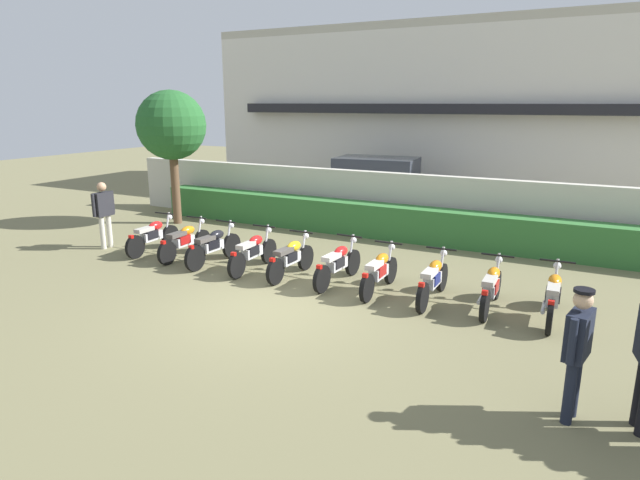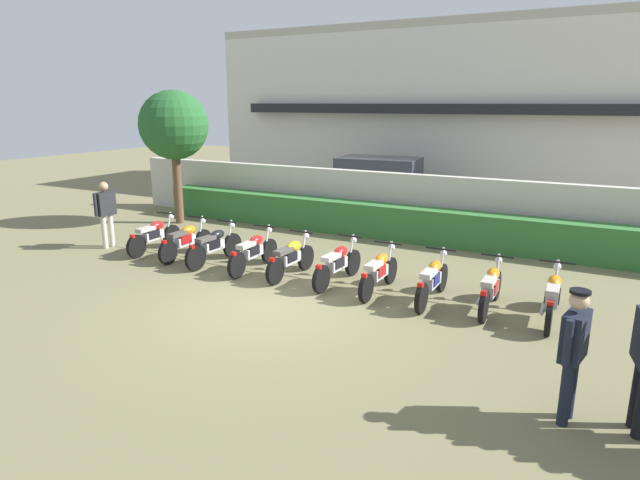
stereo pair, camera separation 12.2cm
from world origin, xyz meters
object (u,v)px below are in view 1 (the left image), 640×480
(motorcycle_in_row_9, at_px, (553,296))
(tree_near_inspector, at_px, (171,126))
(motorcycle_in_row_6, at_px, (379,271))
(motorcycle_in_row_7, at_px, (433,279))
(motorcycle_in_row_1, at_px, (185,241))
(motorcycle_in_row_8, at_px, (491,287))
(motorcycle_in_row_3, at_px, (253,251))
(parked_car, at_px, (380,186))
(motorcycle_in_row_0, at_px, (153,236))
(motorcycle_in_row_5, at_px, (338,263))
(motorcycle_in_row_4, at_px, (291,258))
(inspector_person, at_px, (104,209))
(motorcycle_in_row_2, at_px, (213,246))
(officer_0, at_px, (578,344))

(motorcycle_in_row_9, bearing_deg, tree_near_inspector, 73.31)
(motorcycle_in_row_6, relative_size, motorcycle_in_row_7, 0.96)
(motorcycle_in_row_1, bearing_deg, motorcycle_in_row_8, -91.20)
(motorcycle_in_row_1, bearing_deg, motorcycle_in_row_3, -92.73)
(parked_car, height_order, motorcycle_in_row_8, parked_car)
(motorcycle_in_row_0, relative_size, motorcycle_in_row_9, 0.94)
(motorcycle_in_row_6, bearing_deg, motorcycle_in_row_5, 84.51)
(motorcycle_in_row_1, xyz_separation_m, motorcycle_in_row_4, (3.06, -0.08, 0.00))
(motorcycle_in_row_5, xyz_separation_m, motorcycle_in_row_8, (3.13, -0.03, -0.00))
(motorcycle_in_row_8, bearing_deg, tree_near_inspector, 72.74)
(motorcycle_in_row_4, bearing_deg, motorcycle_in_row_1, 90.81)
(motorcycle_in_row_6, bearing_deg, motorcycle_in_row_0, 89.25)
(parked_car, bearing_deg, motorcycle_in_row_9, -55.75)
(parked_car, distance_m, inspector_person, 9.00)
(motorcycle_in_row_1, height_order, motorcycle_in_row_3, motorcycle_in_row_3)
(parked_car, xyz_separation_m, motorcycle_in_row_1, (-2.15, -7.50, -0.50))
(motorcycle_in_row_3, xyz_separation_m, motorcycle_in_row_8, (5.24, 0.03, -0.01))
(parked_car, bearing_deg, motorcycle_in_row_0, -118.32)
(tree_near_inspector, bearing_deg, motorcycle_in_row_1, -45.45)
(motorcycle_in_row_7, relative_size, motorcycle_in_row_8, 1.04)
(parked_car, relative_size, motorcycle_in_row_8, 2.55)
(motorcycle_in_row_2, relative_size, motorcycle_in_row_6, 1.03)
(motorcycle_in_row_1, xyz_separation_m, inspector_person, (-2.46, -0.23, 0.60))
(motorcycle_in_row_3, height_order, motorcycle_in_row_7, motorcycle_in_row_3)
(motorcycle_in_row_0, distance_m, motorcycle_in_row_8, 8.35)
(motorcycle_in_row_1, distance_m, motorcycle_in_row_7, 6.22)
(inspector_person, xyz_separation_m, officer_0, (11.28, -3.02, -0.06))
(parked_car, relative_size, tree_near_inspector, 1.14)
(motorcycle_in_row_6, xyz_separation_m, motorcycle_in_row_7, (1.10, -0.00, 0.00))
(motorcycle_in_row_8, height_order, inspector_person, inspector_person)
(motorcycle_in_row_7, bearing_deg, motorcycle_in_row_2, 89.61)
(inspector_person, bearing_deg, motorcycle_in_row_0, 9.59)
(motorcycle_in_row_4, distance_m, motorcycle_in_row_9, 5.28)
(motorcycle_in_row_1, xyz_separation_m, officer_0, (8.82, -3.25, 0.54))
(motorcycle_in_row_5, bearing_deg, motorcycle_in_row_3, 94.72)
(motorcycle_in_row_2, distance_m, motorcycle_in_row_7, 5.27)
(motorcycle_in_row_5, bearing_deg, motorcycle_in_row_6, -92.68)
(motorcycle_in_row_6, height_order, inspector_person, inspector_person)
(motorcycle_in_row_0, distance_m, motorcycle_in_row_5, 5.22)
(motorcycle_in_row_0, bearing_deg, motorcycle_in_row_6, -92.22)
(tree_near_inspector, height_order, motorcycle_in_row_3, tree_near_inspector)
(motorcycle_in_row_1, xyz_separation_m, motorcycle_in_row_7, (6.22, -0.11, -0.00))
(parked_car, relative_size, motorcycle_in_row_4, 2.61)
(tree_near_inspector, distance_m, motorcycle_in_row_8, 10.92)
(motorcycle_in_row_8, bearing_deg, motorcycle_in_row_1, 88.72)
(parked_car, relative_size, motorcycle_in_row_7, 2.44)
(motorcycle_in_row_2, distance_m, motorcycle_in_row_9, 7.38)
(motorcycle_in_row_2, bearing_deg, motorcycle_in_row_8, -86.64)
(inspector_person, bearing_deg, motorcycle_in_row_2, 2.35)
(tree_near_inspector, distance_m, motorcycle_in_row_5, 8.06)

